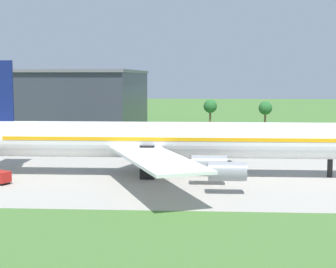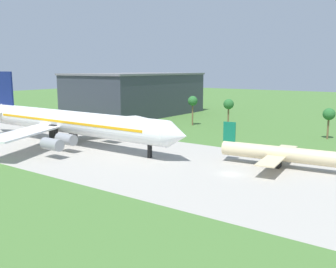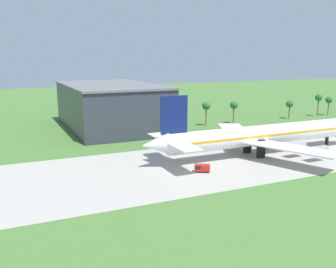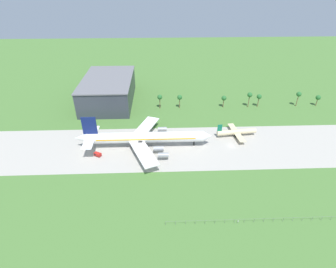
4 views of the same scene
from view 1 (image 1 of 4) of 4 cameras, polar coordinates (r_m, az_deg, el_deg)
The scene contains 2 objects.
jet_airliner at distance 88.74m, azimuth -0.84°, elevation -0.67°, with size 78.54×54.53×19.90m.
terminal_building at distance 156.49m, azimuth -9.99°, elevation 3.53°, with size 36.72×61.20×18.85m.
Camera 1 is at (-44.10, -86.33, 17.28)m, focal length 55.00 mm.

